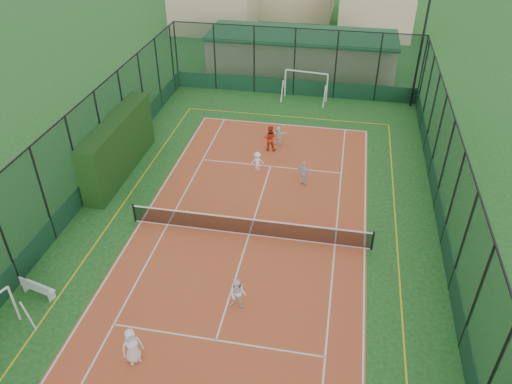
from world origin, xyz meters
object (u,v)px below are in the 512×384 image
(child_near_right, at_px, (238,294))
(child_far_left, at_px, (257,161))
(coach, at_px, (270,138))
(white_bench, at_px, (38,287))
(child_far_right, at_px, (304,173))
(child_far_back, at_px, (278,135))
(clubhouse, at_px, (301,53))
(child_near_left, at_px, (132,346))
(floodlight_ne, at_px, (421,50))
(futsal_goal_far, at_px, (306,86))

(child_near_right, height_order, child_far_left, child_near_right)
(child_near_right, distance_m, coach, 12.96)
(white_bench, xyz_separation_m, child_far_right, (9.88, 10.31, 0.28))
(white_bench, xyz_separation_m, child_far_left, (7.12, 11.31, 0.16))
(child_far_back, bearing_deg, white_bench, 51.78)
(child_far_left, xyz_separation_m, coach, (0.31, 2.48, 0.22))
(clubhouse, distance_m, child_near_left, 29.92)
(floodlight_ne, relative_size, child_far_left, 7.02)
(child_near_left, distance_m, coach, 16.29)
(futsal_goal_far, relative_size, child_far_left, 2.76)
(clubhouse, distance_m, child_far_left, 16.19)
(child_near_left, distance_m, child_far_right, 13.51)
(child_near_left, bearing_deg, child_near_right, 2.63)
(clubhouse, relative_size, child_near_right, 10.70)
(futsal_goal_far, height_order, child_far_left, futsal_goal_far)
(clubhouse, xyz_separation_m, child_near_left, (-2.68, -29.79, -0.79))
(floodlight_ne, xyz_separation_m, coach, (-8.97, -8.27, -3.31))
(child_far_back, bearing_deg, clubhouse, -99.90)
(child_near_left, xyz_separation_m, child_near_right, (3.14, 3.19, -0.06))
(clubhouse, height_order, child_far_left, clubhouse)
(coach, bearing_deg, child_far_right, 126.56)
(floodlight_ne, bearing_deg, child_near_right, -110.99)
(futsal_goal_far, bearing_deg, child_far_back, -90.27)
(white_bench, relative_size, child_far_right, 1.10)
(child_far_left, xyz_separation_m, child_far_back, (0.72, 3.33, 0.01))
(coach, bearing_deg, white_bench, 63.12)
(floodlight_ne, distance_m, coach, 12.64)
(white_bench, relative_size, child_near_left, 1.01)
(clubhouse, relative_size, child_far_left, 12.93)
(child_far_right, bearing_deg, child_near_left, 86.54)
(child_near_right, distance_m, child_far_left, 10.51)
(child_near_right, height_order, coach, coach)
(white_bench, height_order, child_near_left, child_near_left)
(futsal_goal_far, bearing_deg, clubhouse, 107.07)
(clubhouse, bearing_deg, child_far_back, -89.83)
(child_near_right, xyz_separation_m, child_far_right, (1.61, 9.45, 0.00))
(futsal_goal_far, distance_m, child_far_back, 7.28)
(child_far_back, bearing_deg, child_near_left, 70.85)
(white_bench, xyz_separation_m, child_near_left, (5.12, -2.33, 0.34))
(child_far_back, bearing_deg, coach, 54.42)
(child_far_back, xyz_separation_m, coach, (-0.41, -0.85, 0.21))
(child_near_right, bearing_deg, futsal_goal_far, 91.93)
(child_near_left, height_order, child_far_left, child_near_left)
(floodlight_ne, bearing_deg, coach, -137.33)
(clubhouse, distance_m, child_far_back, 12.85)
(child_near_left, xyz_separation_m, child_far_right, (4.76, 12.64, -0.06))
(white_bench, height_order, futsal_goal_far, futsal_goal_far)
(child_near_right, xyz_separation_m, coach, (-0.84, 12.93, 0.10))
(white_bench, xyz_separation_m, child_near_right, (8.27, 0.86, 0.28))
(floodlight_ne, relative_size, child_far_right, 5.77)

